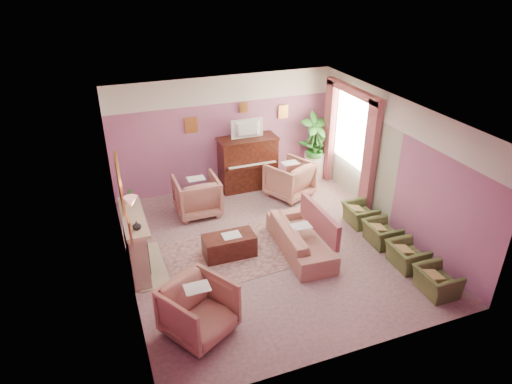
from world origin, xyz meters
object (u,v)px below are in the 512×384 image
object	(u,v)px
piano	(248,163)
floral_armchair_front	(199,307)
sofa	(301,233)
side_table	(314,165)
floral_armchair_left	(197,194)
olive_chair_a	(437,278)
television	(248,128)
olive_chair_b	(407,252)
olive_chair_c	(382,230)
olive_chair_d	(360,211)
floral_armchair_right	(290,177)
coffee_table	(229,246)

from	to	relation	value
piano	floral_armchair_front	distance (m)	5.09
sofa	side_table	distance (m)	3.48
floral_armchair_left	olive_chair_a	bearing A→B (deg)	-52.51
television	olive_chair_b	world-z (taller)	television
olive_chair_a	olive_chair_c	world-z (taller)	same
sofa	floral_armchair_left	size ratio (longest dim) A/B	2.02
olive_chair_b	olive_chair_a	bearing A→B (deg)	-90.00
olive_chair_d	side_table	world-z (taller)	side_table
floral_armchair_front	olive_chair_d	distance (m)	4.53
television	floral_armchair_left	distance (m)	2.04
floral_armchair_right	olive_chair_a	world-z (taller)	floral_armchair_right
floral_armchair_left	olive_chair_c	bearing A→B (deg)	-38.33
floral_armchair_right	television	bearing A→B (deg)	136.50
coffee_table	floral_armchair_left	bearing A→B (deg)	95.11
olive_chair_c	sofa	bearing A→B (deg)	168.14
olive_chair_d	floral_armchair_right	bearing A→B (deg)	117.07
piano	olive_chair_c	distance (m)	3.77
floral_armchair_front	coffee_table	bearing A→B (deg)	59.51
olive_chair_c	television	bearing A→B (deg)	116.88
coffee_table	olive_chair_c	bearing A→B (deg)	-12.64
side_table	olive_chair_b	bearing A→B (deg)	-92.10
side_table	floral_armchair_left	bearing A→B (deg)	-166.74
floral_armchair_left	side_table	distance (m)	3.44
sofa	olive_chair_b	bearing A→B (deg)	-35.16
coffee_table	olive_chair_d	xyz separation A→B (m)	(3.03, 0.14, 0.08)
floral_armchair_left	floral_armchair_right	distance (m)	2.30
television	olive_chair_d	bearing A→B (deg)	-56.04
coffee_table	floral_armchair_front	bearing A→B (deg)	-120.49
piano	olive_chair_b	bearing A→B (deg)	-68.13
olive_chair_d	olive_chair_b	bearing A→B (deg)	-90.00
floral_armchair_left	side_table	xyz separation A→B (m)	(3.35, 0.79, -0.14)
olive_chair_b	floral_armchair_front	bearing A→B (deg)	-175.86
coffee_table	olive_chair_c	size ratio (longest dim) A/B	1.43
olive_chair_a	olive_chair_c	size ratio (longest dim) A/B	1.00
olive_chair_b	olive_chair_d	distance (m)	1.64
floral_armchair_right	olive_chair_b	world-z (taller)	floral_armchair_right
coffee_table	floral_armchair_left	world-z (taller)	floral_armchair_left
television	floral_armchair_right	xyz separation A→B (m)	(0.79, -0.75, -1.11)
olive_chair_b	olive_chair_d	size ratio (longest dim) A/B	1.00
olive_chair_c	side_table	size ratio (longest dim) A/B	1.00
olive_chair_d	side_table	size ratio (longest dim) A/B	1.00
coffee_table	olive_chair_b	distance (m)	3.38
television	sofa	distance (m)	3.20
olive_chair_c	olive_chair_b	bearing A→B (deg)	-90.00
sofa	olive_chair_b	distance (m)	2.03
olive_chair_b	side_table	size ratio (longest dim) A/B	1.00
sofa	side_table	xyz separation A→B (m)	(1.81, 2.97, -0.05)
piano	floral_armchair_left	bearing A→B (deg)	-151.18
television	olive_chair_a	size ratio (longest dim) A/B	1.14
piano	sofa	bearing A→B (deg)	-89.62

